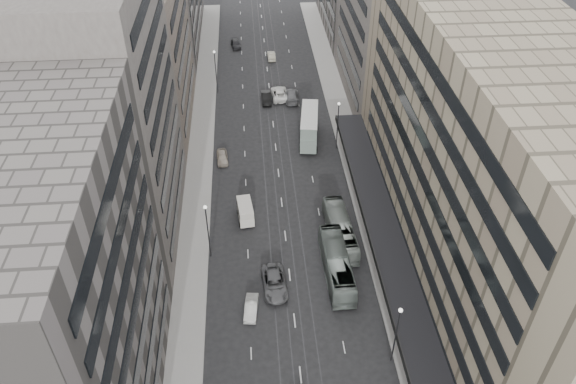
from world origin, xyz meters
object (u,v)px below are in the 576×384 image
object	(u,v)px
bus_near	(337,264)
double_decker	(309,126)
sedan_1	(251,308)
sedan_2	(274,283)
panel_van	(245,211)
bus_far	(340,230)

from	to	relation	value
bus_near	double_decker	world-z (taller)	double_decker
sedan_1	sedan_2	bearing A→B (deg)	56.62
panel_van	sedan_1	world-z (taller)	panel_van
panel_van	sedan_1	distance (m)	16.07
sedan_2	bus_far	bearing A→B (deg)	36.90
sedan_2	double_decker	bearing A→B (deg)	72.59
bus_far	sedan_1	size ratio (longest dim) A/B	2.82
bus_near	double_decker	distance (m)	29.84
bus_near	sedan_1	distance (m)	11.68
double_decker	sedan_1	world-z (taller)	double_decker
double_decker	panel_van	distance (m)	21.65
bus_far	panel_van	world-z (taller)	bus_far
bus_near	sedan_2	world-z (taller)	bus_near
panel_van	double_decker	bearing A→B (deg)	54.10
sedan_2	bus_near	bearing A→B (deg)	7.90
bus_near	panel_van	bearing A→B (deg)	-46.68
double_decker	sedan_1	distance (m)	36.40
bus_far	double_decker	xyz separation A→B (m)	(-1.53, 23.61, 1.16)
bus_far	panel_van	bearing A→B (deg)	-24.94
sedan_2	sedan_1	bearing A→B (deg)	-133.91
bus_near	sedan_2	distance (m)	7.87
bus_near	sedan_1	world-z (taller)	bus_near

